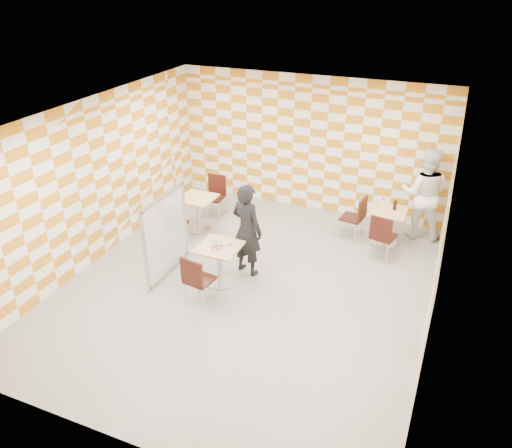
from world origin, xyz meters
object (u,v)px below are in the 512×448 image
(chair_second_side, at_px, (357,215))
(chair_empty_near, at_px, (174,222))
(sport_bottle, at_px, (383,203))
(soda_bottle, at_px, (395,205))
(chair_second_front, at_px, (382,234))
(partition, at_px, (166,235))
(empty_table, at_px, (198,208))
(main_table, at_px, (219,258))
(second_table, at_px, (387,221))
(chair_main_front, at_px, (196,278))
(chair_empty_far, at_px, (215,192))
(man_dark, at_px, (247,230))
(man_white, at_px, (424,194))

(chair_second_side, height_order, chair_empty_near, same)
(sport_bottle, height_order, soda_bottle, soda_bottle)
(chair_second_front, relative_size, partition, 0.60)
(empty_table, height_order, chair_empty_near, chair_empty_near)
(empty_table, height_order, sport_bottle, sport_bottle)
(main_table, relative_size, partition, 0.48)
(second_table, height_order, sport_bottle, sport_bottle)
(empty_table, relative_size, chair_main_front, 0.81)
(chair_second_side, height_order, sport_bottle, sport_bottle)
(chair_empty_far, bearing_deg, man_dark, -50.04)
(empty_table, distance_m, chair_empty_far, 0.80)
(chair_second_front, relative_size, chair_empty_near, 1.00)
(chair_main_front, xyz_separation_m, partition, (-0.95, 0.66, 0.25))
(man_white, bearing_deg, partition, 35.06)
(chair_empty_near, bearing_deg, soda_bottle, 24.46)
(chair_main_front, xyz_separation_m, chair_second_side, (1.90, 3.23, 0.00))
(chair_empty_far, bearing_deg, sport_bottle, 3.32)
(chair_second_side, distance_m, partition, 3.84)
(chair_second_front, height_order, chair_empty_far, same)
(main_table, relative_size, man_dark, 0.44)
(man_dark, height_order, man_white, man_white)
(empty_table, bearing_deg, sport_bottle, 15.56)
(partition, height_order, sport_bottle, partition)
(chair_empty_near, relative_size, man_white, 0.49)
(empty_table, relative_size, chair_second_side, 0.81)
(chair_second_side, relative_size, man_dark, 0.54)
(chair_second_side, bearing_deg, chair_main_front, -120.39)
(chair_second_front, bearing_deg, partition, -150.45)
(chair_second_front, height_order, soda_bottle, soda_bottle)
(chair_second_front, bearing_deg, man_dark, -147.85)
(chair_empty_near, relative_size, sport_bottle, 4.62)
(sport_bottle, bearing_deg, chair_empty_near, -153.81)
(second_table, bearing_deg, sport_bottle, 141.01)
(man_white, height_order, soda_bottle, man_white)
(chair_second_front, xyz_separation_m, man_white, (0.56, 1.24, 0.41))
(partition, bearing_deg, chair_empty_far, 96.47)
(empty_table, xyz_separation_m, chair_main_front, (1.24, -2.35, 0.04))
(chair_main_front, bearing_deg, partition, 145.04)
(empty_table, distance_m, sport_bottle, 3.76)
(chair_main_front, xyz_separation_m, chair_empty_near, (-1.33, 1.54, 0.00))
(chair_second_front, bearing_deg, empty_table, -175.81)
(main_table, height_order, chair_second_front, chair_second_front)
(empty_table, bearing_deg, man_dark, -34.35)
(main_table, xyz_separation_m, chair_empty_near, (-1.39, 0.81, 0.04))
(second_table, distance_m, man_white, 0.96)
(empty_table, xyz_separation_m, chair_empty_near, (-0.09, -0.81, 0.04))
(main_table, height_order, chair_empty_far, chair_empty_far)
(main_table, height_order, man_dark, man_dark)
(chair_empty_far, bearing_deg, soda_bottle, 2.67)
(chair_empty_near, relative_size, chair_empty_far, 1.00)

